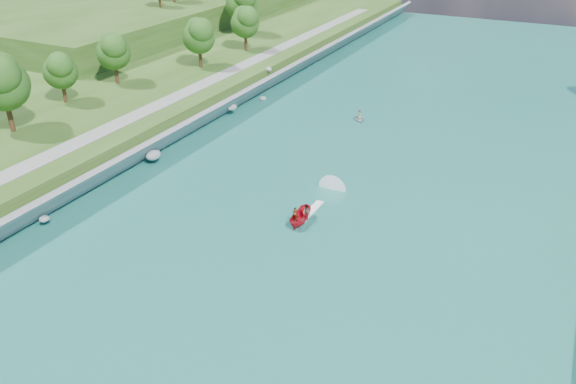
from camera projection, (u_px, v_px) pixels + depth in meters
The scene contains 8 objects.
ground at pixel (237, 304), 48.84m from camera, with size 260.00×260.00×0.00m, color #2D5119.
river_water at pixel (328, 204), 64.57m from camera, with size 55.00×240.00×0.10m, color #185E4F.
berm_west at pixel (20, 120), 83.73m from camera, with size 45.00×240.00×3.50m, color #2D5119.
ridge_west at pixel (161, 6), 154.49m from camera, with size 60.00×120.00×9.00m, color #2D5119.
riprap_bank at pixel (145, 151), 73.59m from camera, with size 3.85×236.00×4.05m.
riverside_path at pixel (108, 129), 75.90m from camera, with size 3.00×200.00×0.10m, color gray.
motorboat at pixel (306, 211), 61.63m from camera, with size 3.60×18.88×2.03m.
raft at pixel (359, 118), 88.22m from camera, with size 2.96×3.28×1.68m.
Camera 1 is at (21.39, -32.36, 31.57)m, focal length 35.00 mm.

